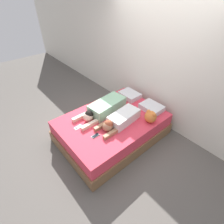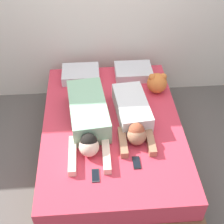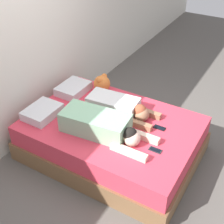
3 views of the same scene
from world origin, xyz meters
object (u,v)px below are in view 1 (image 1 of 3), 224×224
plush_toy (151,117)px  person_right (120,120)px  bed (112,128)px  pillow_head_left (130,95)px  pillow_head_right (152,107)px  person_left (104,108)px  cell_phone_right (95,136)px  cell_phone_left (78,127)px

plush_toy → person_right: bearing=-124.9°
bed → pillow_head_left: (-0.32, 0.81, 0.31)m
bed → pillow_head_right: bearing=68.3°
pillow_head_left → person_left: person_left is taller
pillow_head_right → person_left: (-0.56, -0.82, 0.06)m
pillow_head_right → cell_phone_right: bearing=-95.8°
pillow_head_left → cell_phone_left: (0.13, -1.46, -0.05)m
cell_phone_left → person_right: bearing=58.2°
bed → person_left: size_ratio=1.84×
pillow_head_left → cell_phone_right: size_ratio=3.13×
pillow_head_left → pillow_head_right: 0.64m
bed → person_left: (-0.24, -0.01, 0.37)m
pillow_head_left → cell_phone_right: pillow_head_left is taller
pillow_head_left → person_left: size_ratio=0.39×
pillow_head_right → cell_phone_left: 1.55m
person_right → cell_phone_left: person_right is taller
pillow_head_left → plush_toy: size_ratio=1.84×
plush_toy → pillow_head_right: bearing=125.2°
bed → cell_phone_right: 0.63m
pillow_head_left → person_right: person_right is taller
person_right → plush_toy: (0.33, 0.48, 0.03)m
pillow_head_right → cell_phone_left: bearing=-109.4°
pillow_head_right → person_right: bearing=-97.5°
person_right → plush_toy: size_ratio=3.83×
cell_phone_left → pillow_head_right: bearing=70.6°
pillow_head_right → person_right: size_ratio=0.48×
person_right → cell_phone_left: bearing=-121.8°
bed → cell_phone_right: (0.18, -0.54, 0.26)m
person_left → cell_phone_right: bearing=-51.2°
bed → cell_phone_left: 0.73m
person_left → plush_toy: bearing=32.0°
pillow_head_right → person_right: person_right is taller
bed → person_left: bearing=-177.8°
person_left → plush_toy: size_ratio=4.70×
pillow_head_right → plush_toy: (0.23, -0.32, 0.07)m
cell_phone_left → cell_phone_right: size_ratio=1.00×
pillow_head_left → plush_toy: (0.87, -0.32, 0.07)m
cell_phone_left → cell_phone_right: bearing=16.8°
person_left → cell_phone_left: bearing=-85.8°
person_right → cell_phone_left: (-0.41, -0.66, -0.09)m
bed → plush_toy: bearing=41.5°
cell_phone_left → cell_phone_right: 0.39m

